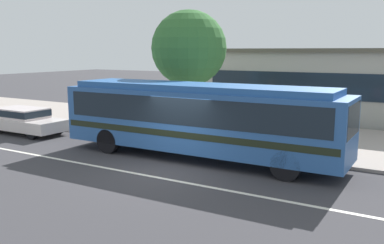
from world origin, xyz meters
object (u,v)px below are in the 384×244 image
Objects in this scene: sedan_behind_bus at (24,119)px; pedestrian_standing_by_tree at (202,117)px; pedestrian_waiting_near_sign at (323,131)px; pedestrian_walking_along_curb at (150,117)px; transit_bus at (199,116)px; street_tree_near_stop at (189,49)px.

sedan_behind_bus is 9.17m from pedestrian_standing_by_tree.
pedestrian_waiting_near_sign is 0.99× the size of pedestrian_walking_along_curb.
transit_bus is 10.21m from sedan_behind_bus.
street_tree_near_stop is at bearing 69.10° from pedestrian_walking_along_curb.
sedan_behind_bus is 2.71× the size of pedestrian_walking_along_curb.
pedestrian_walking_along_curb is at bearing 153.34° from transit_bus.
sedan_behind_bus is 14.54m from pedestrian_waiting_near_sign.
pedestrian_standing_by_tree is at bearing -38.33° from street_tree_near_stop.
sedan_behind_bus is 9.10m from street_tree_near_stop.
transit_bus is 6.81× the size of pedestrian_waiting_near_sign.
transit_bus is 3.35m from pedestrian_standing_by_tree.
pedestrian_walking_along_curb is at bearing -152.63° from pedestrian_standing_by_tree.
sedan_behind_bus is 2.74× the size of pedestrian_waiting_near_sign.
street_tree_near_stop is at bearing 29.15° from sedan_behind_bus.
pedestrian_standing_by_tree is 0.29× the size of street_tree_near_stop.
sedan_behind_bus is at bearing -169.71° from pedestrian_waiting_near_sign.
pedestrian_walking_along_curb is 2.39m from pedestrian_standing_by_tree.
pedestrian_waiting_near_sign is at bearing 30.90° from transit_bus.
pedestrian_standing_by_tree reaches higher than pedestrian_waiting_near_sign.
pedestrian_waiting_near_sign is at bearing -12.04° from street_tree_near_stop.
pedestrian_waiting_near_sign is (14.31, 2.60, 0.37)m from sedan_behind_bus.
transit_bus is 1.89× the size of street_tree_near_stop.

